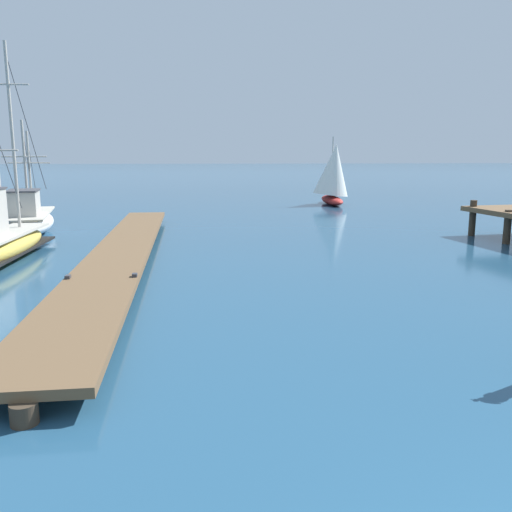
# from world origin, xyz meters

# --- Properties ---
(floating_dock) EXTENTS (2.27, 21.92, 0.53)m
(floating_dock) POSITION_xyz_m (-6.09, 15.20, 0.36)
(floating_dock) COLOR brown
(floating_dock) RESTS_ON ground
(fishing_boat_0) EXTENTS (3.11, 6.90, 4.88)m
(fishing_boat_0) POSITION_xyz_m (-11.04, 21.81, 0.64)
(fishing_boat_0) COLOR silver
(fishing_boat_0) RESTS_ON ground
(distant_sailboat) EXTENTS (2.78, 4.78, 4.61)m
(distant_sailboat) POSITION_xyz_m (5.54, 33.92, 2.11)
(distant_sailboat) COLOR #AD2823
(distant_sailboat) RESTS_ON ground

